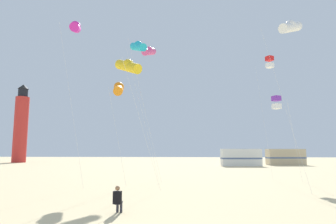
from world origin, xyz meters
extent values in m
cube|color=black|center=(-1.92, 5.48, 0.68)|extent=(0.35, 0.23, 0.52)
sphere|color=#9E704C|center=(-1.92, 5.48, 1.06)|extent=(0.20, 0.20, 0.20)
cylinder|color=#2D2D38|center=(-1.84, 5.66, 0.44)|extent=(0.14, 0.36, 0.13)
cylinder|color=#2D2D38|center=(-1.83, 5.82, 0.21)|extent=(0.11, 0.11, 0.42)
cylinder|color=#2D2D38|center=(-2.00, 5.66, 0.44)|extent=(0.14, 0.36, 0.13)
cylinder|color=#2D2D38|center=(-1.99, 5.82, 0.21)|extent=(0.11, 0.11, 0.42)
cylinder|color=silver|center=(8.15, 21.04, 5.60)|extent=(0.76, 1.83, 11.21)
cube|color=red|center=(9.06, 21.41, 11.55)|extent=(0.82, 0.82, 0.44)
cube|color=white|center=(9.06, 21.41, 10.85)|extent=(0.82, 0.82, 0.44)
cylinder|color=silver|center=(7.46, 12.83, 5.75)|extent=(2.09, 2.16, 11.50)
cylinder|color=white|center=(8.54, 13.87, 11.49)|extent=(2.28, 2.24, 1.48)
sphere|color=white|center=(8.54, 13.87, 11.64)|extent=(0.76, 0.76, 0.76)
cylinder|color=silver|center=(9.81, 17.90, 3.38)|extent=(1.67, 2.17, 6.76)
cube|color=purple|center=(8.73, 18.73, 7.10)|extent=(0.82, 0.82, 0.44)
cube|color=white|center=(8.73, 18.73, 6.40)|extent=(0.82, 0.82, 0.44)
cylinder|color=silver|center=(-1.90, 11.45, 4.20)|extent=(2.22, 2.37, 8.41)
cylinder|color=yellow|center=(-3.08, 12.55, 8.41)|extent=(2.30, 2.22, 1.48)
sphere|color=yellow|center=(-3.08, 12.55, 8.56)|extent=(0.76, 0.76, 0.76)
cylinder|color=silver|center=(-4.09, 13.93, 3.65)|extent=(1.44, 0.29, 7.29)
cylinder|color=orange|center=(-4.23, 14.65, 7.29)|extent=(1.16, 2.58, 1.48)
sphere|color=orange|center=(-4.23, 14.65, 7.44)|extent=(0.76, 0.76, 0.76)
cylinder|color=silver|center=(-2.48, 16.45, 5.87)|extent=(2.65, 1.72, 11.75)
cylinder|color=#1EB2D1|center=(-3.33, 17.77, 11.74)|extent=(1.94, 2.47, 1.48)
sphere|color=#1EB2D1|center=(-3.33, 17.77, 11.89)|extent=(0.76, 0.76, 0.76)
cylinder|color=silver|center=(-7.30, 13.10, 6.03)|extent=(2.06, 0.67, 12.07)
cylinder|color=#D826A5|center=(-7.63, 14.13, 12.07)|extent=(1.43, 2.59, 1.48)
sphere|color=#D826A5|center=(-7.63, 14.13, 12.22)|extent=(0.76, 0.76, 0.76)
cylinder|color=silver|center=(-3.32, 19.95, 6.31)|extent=(3.40, 0.86, 12.63)
cylinder|color=#E54C8C|center=(-2.90, 21.64, 12.62)|extent=(1.28, 2.59, 1.48)
sphere|color=#E54C8C|center=(-2.90, 21.64, 12.77)|extent=(0.76, 0.76, 0.76)
cylinder|color=red|center=(-34.79, 52.88, 7.00)|extent=(2.80, 2.80, 14.00)
cylinder|color=black|center=(-34.79, 52.88, 14.90)|extent=(2.00, 2.00, 1.80)
cone|color=black|center=(-34.79, 52.88, 16.30)|extent=(2.20, 2.20, 1.00)
cube|color=white|center=(9.67, 42.63, 1.40)|extent=(6.53, 2.68, 2.80)
cube|color=#4C608C|center=(9.67, 42.63, 1.26)|extent=(6.57, 2.72, 0.24)
cube|color=#C6B28C|center=(18.13, 46.58, 1.40)|extent=(6.57, 2.84, 2.80)
cube|color=#4C608C|center=(18.13, 46.58, 1.26)|extent=(6.62, 2.89, 0.24)
camera|label=1|loc=(1.09, -6.89, 2.66)|focal=31.15mm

